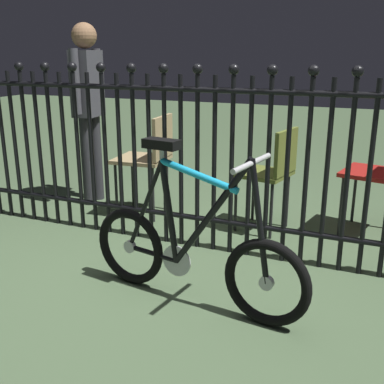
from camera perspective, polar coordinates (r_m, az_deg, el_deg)
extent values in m
plane|color=#4D6444|center=(2.82, -3.77, -11.57)|extent=(20.00, 20.00, 0.00)
cylinder|color=black|center=(4.12, -22.03, 5.23)|extent=(0.03, 0.03, 1.20)
cylinder|color=black|center=(4.04, -20.78, 5.14)|extent=(0.03, 0.03, 1.20)
cylinder|color=black|center=(3.95, -19.48, 5.05)|extent=(0.03, 0.03, 1.20)
sphere|color=black|center=(3.89, -20.41, 14.22)|extent=(0.07, 0.07, 0.07)
cylinder|color=black|center=(3.87, -18.13, 4.96)|extent=(0.03, 0.03, 1.20)
cylinder|color=black|center=(3.80, -16.73, 4.85)|extent=(0.03, 0.03, 1.20)
sphere|color=black|center=(3.73, -17.56, 14.41)|extent=(0.07, 0.07, 0.07)
cylinder|color=black|center=(3.72, -15.26, 4.74)|extent=(0.03, 0.03, 1.20)
cylinder|color=black|center=(3.65, -13.74, 4.62)|extent=(0.03, 0.03, 1.20)
sphere|color=black|center=(3.58, -14.46, 14.59)|extent=(0.07, 0.07, 0.07)
cylinder|color=black|center=(3.58, -12.16, 4.49)|extent=(0.03, 0.03, 1.20)
cylinder|color=black|center=(3.51, -10.51, 4.35)|extent=(0.03, 0.03, 1.20)
sphere|color=black|center=(3.43, -11.09, 14.73)|extent=(0.07, 0.07, 0.07)
cylinder|color=black|center=(3.45, -8.81, 4.21)|extent=(0.03, 0.03, 1.20)
cylinder|color=black|center=(3.39, -7.04, 4.05)|extent=(0.03, 0.03, 1.20)
sphere|color=black|center=(3.31, -7.44, 14.82)|extent=(0.07, 0.07, 0.07)
cylinder|color=black|center=(3.33, -5.21, 3.89)|extent=(0.03, 0.03, 1.20)
cylinder|color=black|center=(3.27, -3.31, 3.72)|extent=(0.03, 0.03, 1.20)
sphere|color=black|center=(3.19, -3.51, 14.86)|extent=(0.07, 0.07, 0.07)
cylinder|color=black|center=(3.22, -1.36, 3.53)|extent=(0.03, 0.03, 1.20)
cylinder|color=black|center=(3.18, 0.65, 3.34)|extent=(0.03, 0.03, 1.20)
sphere|color=black|center=(3.09, 0.69, 14.83)|extent=(0.07, 0.07, 0.07)
cylinder|color=black|center=(3.13, 2.72, 3.13)|extent=(0.03, 0.03, 1.20)
cylinder|color=black|center=(3.10, 4.85, 2.92)|extent=(0.03, 0.03, 1.20)
sphere|color=black|center=(3.01, 5.15, 14.71)|extent=(0.07, 0.07, 0.07)
cylinder|color=black|center=(3.06, 7.02, 2.70)|extent=(0.03, 0.03, 1.20)
cylinder|color=black|center=(3.03, 9.23, 2.47)|extent=(0.03, 0.03, 1.20)
sphere|color=black|center=(2.94, 9.82, 14.50)|extent=(0.07, 0.07, 0.07)
cylinder|color=black|center=(3.01, 11.49, 2.23)|extent=(0.03, 0.03, 1.20)
cylinder|color=black|center=(2.99, 13.78, 1.98)|extent=(0.03, 0.03, 1.20)
sphere|color=black|center=(2.90, 14.67, 14.18)|extent=(0.07, 0.07, 0.07)
cylinder|color=black|center=(2.97, 16.10, 1.73)|extent=(0.03, 0.03, 1.20)
cylinder|color=black|center=(2.96, 18.43, 1.47)|extent=(0.03, 0.03, 1.20)
sphere|color=black|center=(2.87, 19.62, 13.75)|extent=(0.07, 0.07, 0.07)
cylinder|color=black|center=(2.96, 20.78, 1.21)|extent=(0.03, 0.03, 1.20)
cylinder|color=black|center=(3.27, 1.22, -3.26)|extent=(3.98, 0.04, 0.04)
cylinder|color=black|center=(3.09, 1.33, 12.40)|extent=(3.98, 0.04, 0.04)
torus|color=black|center=(2.80, -7.59, -6.62)|extent=(0.47, 0.12, 0.47)
cylinder|color=silver|center=(2.80, -7.59, -6.62)|extent=(0.08, 0.04, 0.07)
torus|color=black|center=(2.40, 9.10, -10.91)|extent=(0.47, 0.12, 0.47)
cylinder|color=silver|center=(2.40, 9.10, -10.91)|extent=(0.08, 0.04, 0.07)
cylinder|color=black|center=(2.40, 2.36, -2.72)|extent=(0.46, 0.11, 0.65)
cylinder|color=#19A5D8|center=(2.38, 0.77, 2.06)|extent=(0.46, 0.11, 0.14)
cylinder|color=black|center=(2.54, -2.78, -2.44)|extent=(0.13, 0.05, 0.57)
cylinder|color=black|center=(2.71, -4.84, -7.49)|extent=(0.33, 0.08, 0.04)
cylinder|color=black|center=(2.63, -5.76, -1.69)|extent=(0.27, 0.07, 0.56)
cylinder|color=black|center=(2.29, 8.25, -3.73)|extent=(0.14, 0.05, 0.63)
cylinder|color=silver|center=(2.22, 7.34, 3.78)|extent=(0.03, 0.03, 0.02)
cylinder|color=silver|center=(2.22, 7.33, 3.53)|extent=(0.09, 0.40, 0.03)
cylinder|color=silver|center=(2.48, -3.72, 4.65)|extent=(0.03, 0.03, 0.07)
cube|color=black|center=(2.47, -3.74, 5.90)|extent=(0.21, 0.12, 0.05)
cylinder|color=silver|center=(2.62, -1.90, -8.40)|extent=(0.18, 0.04, 0.18)
cylinder|color=black|center=(3.67, 17.76, -1.64)|extent=(0.02, 0.02, 0.46)
cylinder|color=black|center=(3.99, 19.23, -0.33)|extent=(0.02, 0.02, 0.46)
cube|color=#A51E19|center=(3.73, 21.40, 2.16)|extent=(0.51, 0.51, 0.03)
cylinder|color=black|center=(3.60, 5.36, -1.46)|extent=(0.02, 0.02, 0.43)
cylinder|color=black|center=(3.85, 7.49, -0.31)|extent=(0.02, 0.02, 0.43)
cylinder|color=black|center=(3.47, 9.65, -2.30)|extent=(0.02, 0.02, 0.43)
cylinder|color=black|center=(3.73, 11.56, -1.05)|extent=(0.02, 0.02, 0.43)
cube|color=olive|center=(3.60, 8.68, 2.25)|extent=(0.44, 0.44, 0.03)
cube|color=olive|center=(3.48, 11.43, 4.79)|extent=(0.10, 0.35, 0.33)
cylinder|color=black|center=(3.90, -9.24, 0.10)|extent=(0.02, 0.02, 0.46)
cylinder|color=black|center=(4.19, -7.26, 1.33)|extent=(0.02, 0.02, 0.46)
cylinder|color=black|center=(3.77, -4.80, -0.32)|extent=(0.02, 0.02, 0.46)
cylinder|color=black|center=(4.06, -3.06, 0.97)|extent=(0.02, 0.02, 0.46)
cube|color=tan|center=(3.92, -6.20, 4.02)|extent=(0.44, 0.44, 0.03)
cube|color=tan|center=(3.80, -3.60, 6.71)|extent=(0.07, 0.39, 0.34)
cylinder|color=#2D2D33|center=(4.28, -12.64, 3.66)|extent=(0.11, 0.11, 0.79)
cylinder|color=#2D2D33|center=(4.42, -11.66, 4.12)|extent=(0.11, 0.11, 0.79)
cube|color=#3F3F47|center=(4.26, -12.70, 12.79)|extent=(0.21, 0.32, 0.56)
cylinder|color=#3F3F47|center=(4.08, -14.09, 12.94)|extent=(0.08, 0.08, 0.53)
cylinder|color=#3F3F47|center=(4.43, -11.48, 13.37)|extent=(0.08, 0.08, 0.53)
sphere|color=#8C6647|center=(4.25, -13.06, 18.14)|extent=(0.21, 0.21, 0.21)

